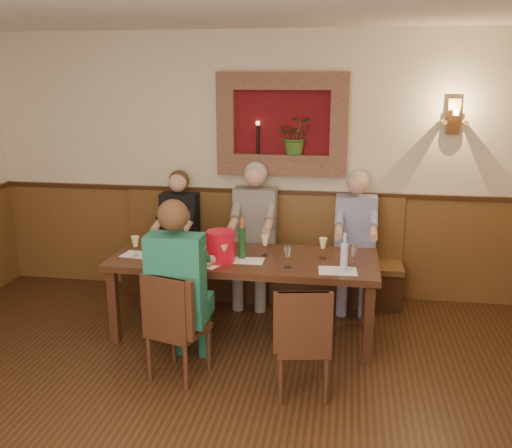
{
  "coord_description": "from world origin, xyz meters",
  "views": [
    {
      "loc": [
        0.9,
        -2.99,
        2.35
      ],
      "look_at": [
        0.1,
        1.9,
        1.05
      ],
      "focal_mm": 40.0,
      "sensor_mm": 36.0,
      "label": 1
    }
  ],
  "objects_px": {
    "person_bench_left": "(178,245)",
    "wine_bottle_green_b": "(180,234)",
    "person_bench_right": "(355,252)",
    "bench": "(260,267)",
    "chair_near_left": "(178,347)",
    "person_chair_front": "(180,302)",
    "spittoon_bucket": "(220,246)",
    "water_bottle": "(344,257)",
    "dining_table": "(244,265)",
    "person_bench_mid": "(254,245)",
    "wine_bottle_green_a": "(242,242)",
    "chair_near_right": "(302,362)"
  },
  "relations": [
    {
      "from": "wine_bottle_green_a",
      "to": "bench",
      "type": "bearing_deg",
      "value": 89.3
    },
    {
      "from": "person_bench_mid",
      "to": "spittoon_bucket",
      "type": "height_order",
      "value": "person_bench_mid"
    },
    {
      "from": "person_chair_front",
      "to": "person_bench_left",
      "type": "bearing_deg",
      "value": 107.29
    },
    {
      "from": "chair_near_left",
      "to": "person_bench_right",
      "type": "relative_size",
      "value": 0.63
    },
    {
      "from": "chair_near_left",
      "to": "spittoon_bucket",
      "type": "distance_m",
      "value": 0.96
    },
    {
      "from": "dining_table",
      "to": "wine_bottle_green_b",
      "type": "bearing_deg",
      "value": 170.53
    },
    {
      "from": "bench",
      "to": "spittoon_bucket",
      "type": "distance_m",
      "value": 1.26
    },
    {
      "from": "person_bench_right",
      "to": "person_chair_front",
      "type": "distance_m",
      "value": 2.12
    },
    {
      "from": "dining_table",
      "to": "person_bench_right",
      "type": "distance_m",
      "value": 1.31
    },
    {
      "from": "bench",
      "to": "chair_near_left",
      "type": "xyz_separation_m",
      "value": [
        -0.38,
        -1.81,
        -0.07
      ]
    },
    {
      "from": "dining_table",
      "to": "wine_bottle_green_a",
      "type": "xyz_separation_m",
      "value": [
        -0.01,
        -0.04,
        0.23
      ]
    },
    {
      "from": "dining_table",
      "to": "chair_near_left",
      "type": "distance_m",
      "value": 1.04
    },
    {
      "from": "spittoon_bucket",
      "to": "water_bottle",
      "type": "bearing_deg",
      "value": -6.66
    },
    {
      "from": "person_bench_left",
      "to": "person_chair_front",
      "type": "height_order",
      "value": "person_chair_front"
    },
    {
      "from": "spittoon_bucket",
      "to": "wine_bottle_green_b",
      "type": "distance_m",
      "value": 0.52
    },
    {
      "from": "wine_bottle_green_a",
      "to": "chair_near_right",
      "type": "bearing_deg",
      "value": -55.75
    },
    {
      "from": "chair_near_left",
      "to": "water_bottle",
      "type": "distance_m",
      "value": 1.53
    },
    {
      "from": "person_chair_front",
      "to": "water_bottle",
      "type": "height_order",
      "value": "person_chair_front"
    },
    {
      "from": "dining_table",
      "to": "person_bench_left",
      "type": "distance_m",
      "value": 1.22
    },
    {
      "from": "person_bench_mid",
      "to": "water_bottle",
      "type": "relative_size",
      "value": 4.31
    },
    {
      "from": "spittoon_bucket",
      "to": "person_bench_left",
      "type": "bearing_deg",
      "value": 124.67
    },
    {
      "from": "dining_table",
      "to": "person_chair_front",
      "type": "relative_size",
      "value": 1.64
    },
    {
      "from": "bench",
      "to": "chair_near_left",
      "type": "bearing_deg",
      "value": -101.83
    },
    {
      "from": "wine_bottle_green_a",
      "to": "wine_bottle_green_b",
      "type": "distance_m",
      "value": 0.63
    },
    {
      "from": "person_bench_left",
      "to": "person_bench_right",
      "type": "bearing_deg",
      "value": -0.05
    },
    {
      "from": "chair_near_left",
      "to": "wine_bottle_green_b",
      "type": "distance_m",
      "value": 1.2
    },
    {
      "from": "dining_table",
      "to": "chair_near_right",
      "type": "xyz_separation_m",
      "value": [
        0.61,
        -0.95,
        -0.42
      ]
    },
    {
      "from": "wine_bottle_green_a",
      "to": "water_bottle",
      "type": "bearing_deg",
      "value": -15.78
    },
    {
      "from": "person_bench_mid",
      "to": "person_chair_front",
      "type": "xyz_separation_m",
      "value": [
        -0.32,
        -1.61,
        -0.01
      ]
    },
    {
      "from": "person_bench_left",
      "to": "wine_bottle_green_b",
      "type": "distance_m",
      "value": 0.85
    },
    {
      "from": "spittoon_bucket",
      "to": "chair_near_left",
      "type": "bearing_deg",
      "value": -105.72
    },
    {
      "from": "person_bench_right",
      "to": "person_chair_front",
      "type": "bearing_deg",
      "value": -130.37
    },
    {
      "from": "chair_near_right",
      "to": "person_bench_left",
      "type": "relative_size",
      "value": 0.64
    },
    {
      "from": "spittoon_bucket",
      "to": "wine_bottle_green_a",
      "type": "bearing_deg",
      "value": 37.62
    },
    {
      "from": "wine_bottle_green_b",
      "to": "water_bottle",
      "type": "height_order",
      "value": "wine_bottle_green_b"
    },
    {
      "from": "wine_bottle_green_a",
      "to": "dining_table",
      "type": "bearing_deg",
      "value": 71.49
    },
    {
      "from": "chair_near_right",
      "to": "person_bench_mid",
      "type": "xyz_separation_m",
      "value": [
        -0.66,
        1.79,
        0.36
      ]
    },
    {
      "from": "chair_near_right",
      "to": "wine_bottle_green_a",
      "type": "relative_size",
      "value": 2.35
    },
    {
      "from": "chair_near_right",
      "to": "wine_bottle_green_a",
      "type": "height_order",
      "value": "wine_bottle_green_a"
    },
    {
      "from": "dining_table",
      "to": "person_bench_right",
      "type": "xyz_separation_m",
      "value": [
        1.0,
        0.84,
        -0.09
      ]
    },
    {
      "from": "chair_near_right",
      "to": "person_chair_front",
      "type": "height_order",
      "value": "person_chair_front"
    },
    {
      "from": "person_chair_front",
      "to": "water_bottle",
      "type": "relative_size",
      "value": 4.25
    },
    {
      "from": "chair_near_right",
      "to": "person_bench_right",
      "type": "bearing_deg",
      "value": 67.36
    },
    {
      "from": "person_bench_mid",
      "to": "person_bench_right",
      "type": "bearing_deg",
      "value": 0.11
    },
    {
      "from": "person_bench_right",
      "to": "person_chair_front",
      "type": "relative_size",
      "value": 0.97
    },
    {
      "from": "dining_table",
      "to": "person_bench_right",
      "type": "height_order",
      "value": "person_bench_right"
    },
    {
      "from": "wine_bottle_green_b",
      "to": "bench",
      "type": "bearing_deg",
      "value": 53.26
    },
    {
      "from": "chair_near_left",
      "to": "wine_bottle_green_a",
      "type": "xyz_separation_m",
      "value": [
        0.37,
        0.83,
        0.64
      ]
    },
    {
      "from": "chair_near_left",
      "to": "wine_bottle_green_a",
      "type": "distance_m",
      "value": 1.11
    },
    {
      "from": "chair_near_right",
      "to": "wine_bottle_green_b",
      "type": "distance_m",
      "value": 1.76
    }
  ]
}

